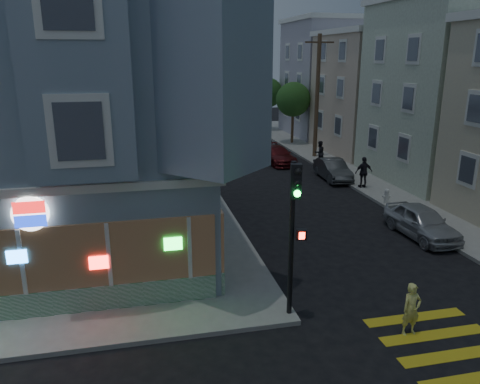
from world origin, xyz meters
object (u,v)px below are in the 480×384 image
object	(u,v)px
pedestrian_b	(364,172)
parked_car_a	(422,222)
parked_car_c	(277,155)
pedestrian_a	(319,153)
parked_car_d	(257,141)
street_tree_far	(268,93)
utility_pole	(317,95)
running_child	(411,309)
street_tree_near	(293,100)
fire_hydrant	(387,195)
traffic_signal	(294,215)
parked_car_b	(333,170)

from	to	relation	value
pedestrian_b	parked_car_a	world-z (taller)	pedestrian_b
pedestrian_b	parked_car_c	bearing A→B (deg)	-70.92
parked_car_c	pedestrian_a	bearing A→B (deg)	-32.77
parked_car_d	street_tree_far	bearing A→B (deg)	71.97
utility_pole	running_child	bearing A→B (deg)	-104.90
parked_car_c	parked_car_d	world-z (taller)	parked_car_d
street_tree_near	parked_car_d	bearing A→B (deg)	-157.70
parked_car_a	parked_car_d	world-z (taller)	parked_car_d
pedestrian_a	parked_car_d	xyz separation A→B (m)	(-2.70, 7.20, -0.28)
street_tree_far	fire_hydrant	xyz separation A→B (m)	(-0.90, -26.10, -3.39)
parked_car_a	parked_car_d	size ratio (longest dim) A/B	0.81
utility_pole	street_tree_near	bearing A→B (deg)	88.09
parked_car_d	street_tree_near	bearing A→B (deg)	25.08
running_child	parked_car_d	bearing A→B (deg)	81.96
street_tree_near	traffic_signal	distance (m)	29.16
utility_pole	parked_car_c	world-z (taller)	utility_pole
street_tree_far	traffic_signal	bearing A→B (deg)	-104.76
parked_car_c	fire_hydrant	bearing A→B (deg)	-81.00
parked_car_c	fire_hydrant	xyz separation A→B (m)	(2.70, -10.84, -0.08)
pedestrian_a	parked_car_a	size ratio (longest dim) A/B	0.41
fire_hydrant	traffic_signal	bearing A→B (deg)	-131.75
pedestrian_b	traffic_signal	distance (m)	15.41
pedestrian_a	parked_car_a	bearing A→B (deg)	72.17
parked_car_a	parked_car_b	xyz separation A→B (m)	(0.23, 10.04, -0.04)
street_tree_near	running_child	bearing A→B (deg)	-102.30
running_child	parked_car_a	bearing A→B (deg)	52.58
street_tree_far	running_child	xyz separation A→B (m)	(-6.34, -37.07, -3.16)
parked_car_c	street_tree_far	bearing A→B (deg)	71.74
pedestrian_b	parked_car_c	world-z (taller)	pedestrian_b
utility_pole	pedestrian_b	distance (m)	9.82
running_child	pedestrian_a	bearing A→B (deg)	72.70
parked_car_b	fire_hydrant	xyz separation A→B (m)	(0.60, -5.64, -0.10)
parked_car_c	traffic_signal	size ratio (longest dim) A/B	0.92
pedestrian_b	fire_hydrant	distance (m)	3.08
street_tree_near	fire_hydrant	distance (m)	18.43
traffic_signal	fire_hydrant	bearing A→B (deg)	61.77
street_tree_far	parked_car_d	size ratio (longest dim) A/B	1.05
utility_pole	parked_car_d	xyz separation A→B (m)	(-3.40, 4.52, -4.10)
running_child	parked_car_c	world-z (taller)	running_child
parked_car_a	fire_hydrant	distance (m)	4.48
parked_car_a	utility_pole	bearing A→B (deg)	82.97
street_tree_far	parked_car_a	distance (m)	30.71
utility_pole	parked_car_a	size ratio (longest dim) A/B	2.21
street_tree_near	traffic_signal	xyz separation A→B (m)	(-9.38, -27.60, -0.62)
parked_car_c	fire_hydrant	distance (m)	11.17
pedestrian_a	traffic_signal	xyz separation A→B (m)	(-8.48, -18.92, 2.34)
pedestrian_b	parked_car_d	distance (m)	13.90
street_tree_near	pedestrian_a	size ratio (longest dim) A/B	3.20
street_tree_far	traffic_signal	size ratio (longest dim) A/B	1.13
parked_car_c	running_child	bearing A→B (deg)	-102.14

